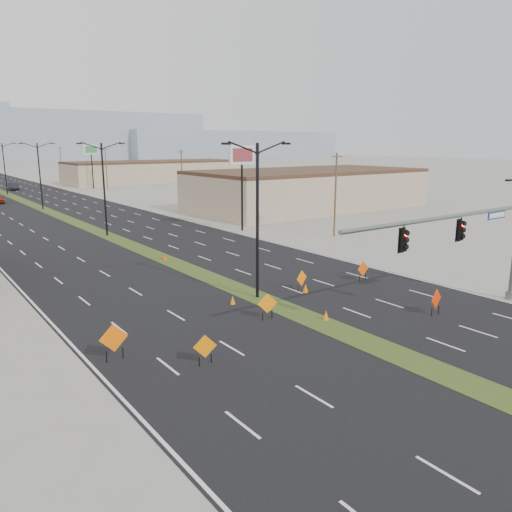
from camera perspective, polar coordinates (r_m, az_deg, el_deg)
ground at (r=25.07m, az=16.96°, el=-11.27°), size 600.00×600.00×0.00m
road_surface at (r=115.37m, az=-26.88°, el=6.44°), size 25.00×400.00×0.02m
median_strip at (r=115.37m, az=-26.88°, el=6.44°), size 2.00×400.00×0.04m
building_se_near at (r=78.99m, az=5.91°, el=7.45°), size 36.00×18.00×5.50m
building_se_far at (r=136.01m, az=-11.63°, el=9.36°), size 44.00×16.00×5.00m
mesa_center at (r=318.88m, az=-26.19°, el=12.22°), size 220.00×50.00×28.00m
mesa_east at (r=362.68m, az=-3.01°, el=12.60°), size 160.00×50.00×18.00m
signal_mast at (r=31.72m, az=24.01°, el=2.26°), size 16.30×0.60×8.00m
streetlight_0 at (r=31.87m, az=0.16°, el=4.55°), size 5.15×0.24×10.02m
streetlight_1 at (r=56.77m, az=-16.98°, el=7.62°), size 5.15×0.24×10.02m
streetlight_2 at (r=83.65m, az=-23.48°, el=8.61°), size 5.15×0.24×10.02m
streetlight_3 at (r=111.09m, az=-26.81°, el=9.07°), size 5.15×0.24×10.02m
utility_pole_0 at (r=54.77m, az=9.07°, el=7.06°), size 1.60×0.20×9.00m
utility_pole_1 at (r=83.15m, az=-8.46°, el=8.98°), size 1.60×0.20×9.00m
utility_pole_2 at (r=115.23m, az=-16.75°, el=9.60°), size 1.60×0.20×9.00m
utility_pole_3 at (r=148.63m, az=-21.38°, el=9.86°), size 1.60×0.20×9.00m
car_mid at (r=121.65m, az=-25.99°, el=7.17°), size 1.99×4.97×1.61m
construction_sign_0 at (r=24.41m, az=-15.96°, el=-9.12°), size 1.36×0.15×1.82m
construction_sign_1 at (r=23.28m, az=-5.85°, el=-10.36°), size 1.05×0.39×1.46m
construction_sign_2 at (r=28.84m, az=1.31°, el=-5.54°), size 1.10×0.46×1.56m
construction_sign_3 at (r=34.49m, az=5.25°, el=-2.63°), size 1.08×0.27×1.45m
construction_sign_4 at (r=31.38m, az=19.89°, el=-4.75°), size 1.19×0.25×1.60m
construction_sign_5 at (r=37.65m, az=12.13°, el=-1.52°), size 1.12×0.05×1.48m
cone_0 at (r=29.12m, az=8.00°, el=-6.76°), size 0.47×0.47×0.60m
cone_1 at (r=31.69m, az=-2.68°, el=-5.05°), size 0.39×0.39×0.57m
cone_2 at (r=34.22m, az=5.68°, el=-3.68°), size 0.49×0.49×0.64m
cone_3 at (r=44.18m, az=-10.38°, el=-0.05°), size 0.53×0.53×0.67m
pole_sign_east_near at (r=57.64m, az=-1.62°, el=10.76°), size 3.19×0.64×9.74m
pole_sign_east_far at (r=118.90m, az=-18.32°, el=11.14°), size 3.12×1.25×9.67m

